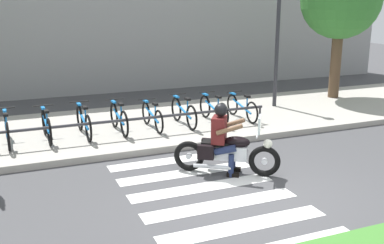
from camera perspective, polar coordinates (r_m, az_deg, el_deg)
The scene contains 21 objects.
ground_plane at distance 8.17m, azimuth 7.81°, elevation -9.47°, with size 48.00×48.00×0.00m, color #424244.
sidewalk at distance 12.57m, azimuth -3.94°, elevation -0.21°, with size 24.00×4.40×0.15m, color #A8A399.
crosswalk_stripe_1 at distance 7.25m, azimuth 6.50°, elevation -12.70°, with size 2.80×0.40×0.01m, color white.
crosswalk_stripe_2 at distance 7.88m, azimuth 3.66°, elevation -10.25°, with size 2.80×0.40×0.01m, color white.
crosswalk_stripe_3 at distance 8.54m, azimuth 1.29°, elevation -8.16°, with size 2.80×0.40×0.01m, color white.
crosswalk_stripe_4 at distance 9.23m, azimuth -0.72°, elevation -6.35°, with size 2.80×0.40×0.01m, color white.
crosswalk_stripe_5 at distance 9.93m, azimuth -2.44°, elevation -4.80°, with size 2.80×0.40×0.01m, color white.
motorcycle at distance 9.08m, azimuth 4.35°, elevation -3.73°, with size 1.83×1.29×1.21m.
rider at distance 8.98m, azimuth 3.91°, elevation -1.48°, with size 0.77×0.73×1.43m.
bicycle_0 at distance 11.23m, azimuth -22.09°, elevation -0.85°, with size 0.48×1.72×0.79m.
bicycle_1 at distance 11.26m, azimuth -17.70°, elevation -0.43°, with size 0.48×1.65×0.78m.
bicycle_2 at distance 11.35m, azimuth -13.36°, elevation 0.03°, with size 0.48×1.76×0.80m.
bicycle_3 at distance 11.51m, azimuth -9.11°, elevation 0.45°, with size 0.48×1.63×0.80m.
bicycle_4 at distance 11.73m, azimuth -4.99°, elevation 0.74°, with size 0.48×1.61×0.73m.
bicycle_5 at distance 12.01m, azimuth -1.05°, elevation 1.23°, with size 0.48×1.70×0.79m.
bicycle_6 at distance 12.34m, azimuth 2.70°, elevation 1.58°, with size 0.48×1.72×0.78m.
bicycle_7 at distance 12.73m, azimuth 6.23°, elevation 1.83°, with size 0.48×1.68×0.73m.
bike_rack at distance 11.08m, azimuth -6.27°, elevation 0.34°, with size 6.66×0.07×0.49m.
street_lamp at distance 14.23m, azimuth 10.63°, elevation 10.87°, with size 0.28×0.28×3.92m.
tree_near_rack at distance 16.07m, azimuth 18.07°, elevation 14.31°, with size 2.61×2.61×4.71m.
building_backdrop at distance 17.64m, azimuth -10.25°, elevation 14.56°, with size 24.00×1.20×6.60m, color #949494.
Camera 1 is at (-3.82, -6.39, 3.36)m, focal length 42.74 mm.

